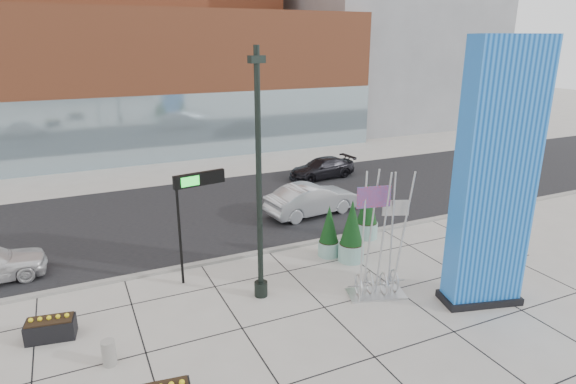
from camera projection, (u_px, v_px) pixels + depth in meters
name	position (u px, v px, depth m)	size (l,w,h in m)	color
ground	(286.00, 300.00, 17.01)	(160.00, 160.00, 0.00)	#9E9991
street_asphalt	(208.00, 212.00, 25.65)	(80.00, 12.00, 0.02)	black
curb_edge	(247.00, 255.00, 20.45)	(80.00, 0.30, 0.12)	gray
tower_podium	(158.00, 82.00, 39.09)	(34.00, 10.00, 11.00)	#AA5431
tower_glass_front	(174.00, 128.00, 35.84)	(34.00, 0.60, 5.00)	#8CA5B2
building_grey_parking	(380.00, 38.00, 52.40)	(20.00, 18.00, 18.00)	slate
blue_pylon	(494.00, 183.00, 15.67)	(2.91, 1.85, 8.97)	#0B47AB
lamp_post	(259.00, 203.00, 16.25)	(0.58, 0.48, 8.65)	black
public_art_sculpture	(378.00, 264.00, 17.03)	(2.25, 1.56, 4.65)	silver
concrete_bollard	(109.00, 353.00, 13.53)	(0.39, 0.39, 0.76)	gray
overhead_street_sign	(196.00, 190.00, 17.42)	(1.98, 0.49, 4.20)	black
round_planter_east	(367.00, 212.00, 22.07)	(1.04, 1.04, 2.59)	#87B6AB
round_planter_mid	(329.00, 232.00, 20.23)	(0.90, 0.90, 2.25)	#87B6AB
round_planter_west	(352.00, 232.00, 19.71)	(1.06, 1.06, 2.65)	#87B6AB
box_planter_north	(51.00, 328.00, 14.75)	(1.51, 0.93, 0.78)	black
car_silver_mid	(312.00, 200.00, 25.11)	(1.74, 4.98, 1.64)	#B8BAC0
car_dark_east	(322.00, 168.00, 31.87)	(1.85, 4.55, 1.32)	black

